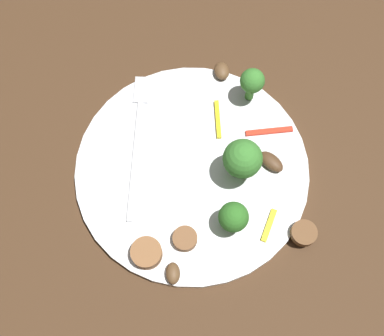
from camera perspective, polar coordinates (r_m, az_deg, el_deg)
The scene contains 15 objects.
ground_plane at distance 0.57m, azimuth 0.00°, elevation -0.36°, with size 1.40×1.40×0.00m, color #422B19.
plate at distance 0.57m, azimuth 0.00°, elevation -0.18°, with size 0.26×0.26×0.01m, color white.
fork at distance 0.58m, azimuth -6.24°, elevation 3.86°, with size 0.17×0.07×0.00m.
broccoli_floret_0 at distance 0.57m, azimuth 6.87°, elevation 9.73°, with size 0.03×0.03×0.05m.
broccoli_floret_1 at distance 0.52m, azimuth 5.79°, elevation 1.04°, with size 0.04×0.04×0.06m.
broccoli_floret_2 at distance 0.52m, azimuth 4.76°, elevation -5.63°, with size 0.03×0.03×0.04m.
sausage_slice_0 at distance 0.53m, azimuth -0.81°, elevation -8.09°, with size 0.03×0.03×0.01m, color brown.
sausage_slice_1 at distance 0.55m, azimuth 12.64°, elevation -7.27°, with size 0.03×0.03×0.01m, color brown.
sausage_slice_2 at distance 0.53m, azimuth -5.21°, elevation -9.65°, with size 0.03×0.03×0.02m, color brown.
mushroom_0 at distance 0.52m, azimuth -2.19°, elevation -11.93°, with size 0.02×0.01×0.01m, color brown.
mushroom_1 at distance 0.57m, azimuth 9.04°, elevation 0.72°, with size 0.03×0.02×0.01m, color #4C331E.
mushroom_2 at distance 0.61m, azimuth 3.41°, elevation 11.01°, with size 0.02×0.02×0.01m, color brown.
pepper_strip_0 at distance 0.58m, azimuth 2.97°, elevation 5.57°, with size 0.05×0.01×0.00m, color yellow.
pepper_strip_1 at distance 0.55m, azimuth 8.78°, elevation -6.48°, with size 0.04×0.01×0.00m, color yellow.
pepper_strip_2 at distance 0.58m, azimuth 8.81°, elevation 4.17°, with size 0.05×0.01×0.00m, color red.
Camera 1 is at (-0.20, 0.06, 0.53)m, focal length 46.71 mm.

